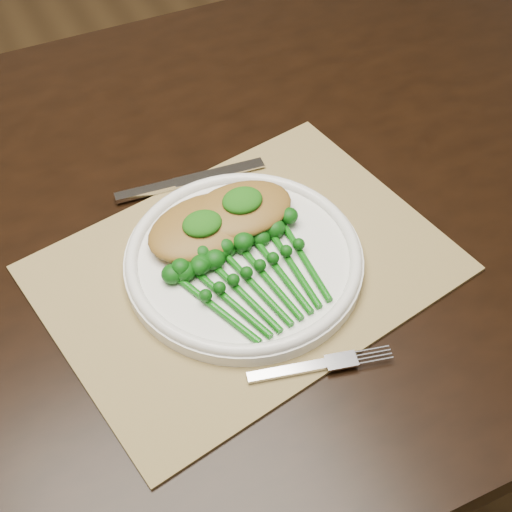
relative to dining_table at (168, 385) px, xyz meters
name	(u,v)px	position (x,y,z in m)	size (l,w,h in m)	color
floor	(232,426)	(0.14, 0.06, -0.38)	(4.00, 4.00, 0.00)	#52381C
dining_table	(168,385)	(0.00, 0.00, 0.00)	(1.63, 0.96, 0.75)	black
placemat	(246,268)	(0.09, -0.11, 0.37)	(0.45, 0.33, 0.00)	#957E4B
dinner_plate	(244,259)	(0.09, -0.11, 0.39)	(0.28, 0.28, 0.03)	white
knife	(176,183)	(0.07, 0.05, 0.38)	(0.20, 0.04, 0.01)	silver
fork	(330,363)	(0.11, -0.27, 0.38)	(0.15, 0.05, 0.00)	silver
chicken_fillet_left	(203,226)	(0.06, -0.06, 0.41)	(0.14, 0.10, 0.03)	olive
chicken_fillet_right	(241,209)	(0.11, -0.06, 0.41)	(0.13, 0.09, 0.03)	olive
pesto_dollop_left	(202,223)	(0.06, -0.07, 0.42)	(0.05, 0.04, 0.02)	#0F470A
pesto_dollop_right	(242,200)	(0.11, -0.06, 0.43)	(0.05, 0.04, 0.02)	#0F470A
broccolini_bundle	(263,284)	(0.09, -0.16, 0.40)	(0.16, 0.18, 0.04)	#0B550B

